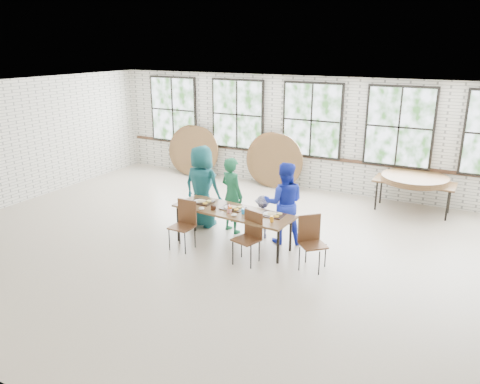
{
  "coord_description": "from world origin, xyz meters",
  "views": [
    {
      "loc": [
        4.0,
        -7.22,
        3.8
      ],
      "look_at": [
        0.0,
        0.4,
        1.05
      ],
      "focal_mm": 35.0,
      "sensor_mm": 36.0,
      "label": 1
    }
  ],
  "objects_px": {
    "chair_near_right": "(250,233)",
    "dining_table": "(233,213)",
    "chair_near_left": "(185,220)",
    "storage_table": "(414,184)"
  },
  "relations": [
    {
      "from": "dining_table",
      "to": "chair_near_right",
      "type": "height_order",
      "value": "chair_near_right"
    },
    {
      "from": "chair_near_left",
      "to": "chair_near_right",
      "type": "xyz_separation_m",
      "value": [
        1.38,
        0.03,
        0.0
      ]
    },
    {
      "from": "dining_table",
      "to": "chair_near_right",
      "type": "distance_m",
      "value": 0.76
    },
    {
      "from": "chair_near_right",
      "to": "dining_table",
      "type": "bearing_deg",
      "value": 158.69
    },
    {
      "from": "chair_near_left",
      "to": "chair_near_right",
      "type": "distance_m",
      "value": 1.39
    },
    {
      "from": "dining_table",
      "to": "storage_table",
      "type": "height_order",
      "value": "same"
    },
    {
      "from": "storage_table",
      "to": "chair_near_right",
      "type": "bearing_deg",
      "value": -116.98
    },
    {
      "from": "chair_near_right",
      "to": "storage_table",
      "type": "height_order",
      "value": "chair_near_right"
    },
    {
      "from": "chair_near_left",
      "to": "chair_near_right",
      "type": "bearing_deg",
      "value": 3.05
    },
    {
      "from": "chair_near_left",
      "to": "dining_table",
      "type": "bearing_deg",
      "value": 33.54
    }
  ]
}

